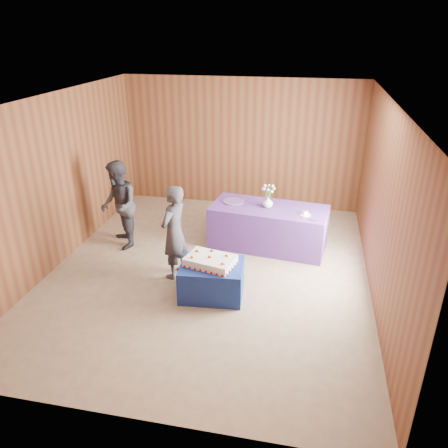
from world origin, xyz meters
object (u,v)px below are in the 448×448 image
(serving_table, at_px, (268,227))
(vase, at_px, (268,202))
(cake_table, at_px, (212,280))
(guest_left, at_px, (174,232))
(guest_right, at_px, (119,205))
(sheet_cake, at_px, (210,261))

(serving_table, distance_m, vase, 0.47)
(cake_table, xyz_separation_m, guest_left, (-0.68, 0.42, 0.50))
(cake_table, distance_m, guest_right, 2.34)
(cake_table, xyz_separation_m, vase, (0.60, 1.72, 0.59))
(cake_table, height_order, vase, vase)
(serving_table, bearing_deg, sheet_cake, -103.82)
(guest_right, bearing_deg, serving_table, 69.18)
(cake_table, xyz_separation_m, serving_table, (0.63, 1.72, 0.12))
(sheet_cake, xyz_separation_m, vase, (0.62, 1.72, 0.28))
(cake_table, relative_size, vase, 4.85)
(serving_table, distance_m, guest_right, 2.64)
(guest_right, bearing_deg, vase, 69.33)
(cake_table, distance_m, guest_left, 0.95)
(serving_table, relative_size, sheet_cake, 2.51)
(vase, bearing_deg, guest_right, -168.52)
(cake_table, relative_size, guest_right, 0.58)
(guest_left, relative_size, guest_right, 0.96)
(sheet_cake, bearing_deg, vase, 83.38)
(cake_table, height_order, guest_left, guest_left)
(serving_table, xyz_separation_m, sheet_cake, (-0.65, -1.72, 0.19))
(vase, distance_m, guest_right, 2.58)
(guest_left, height_order, guest_right, guest_right)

